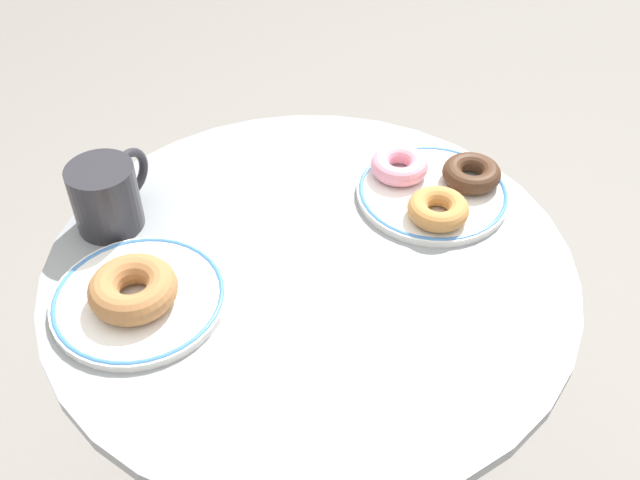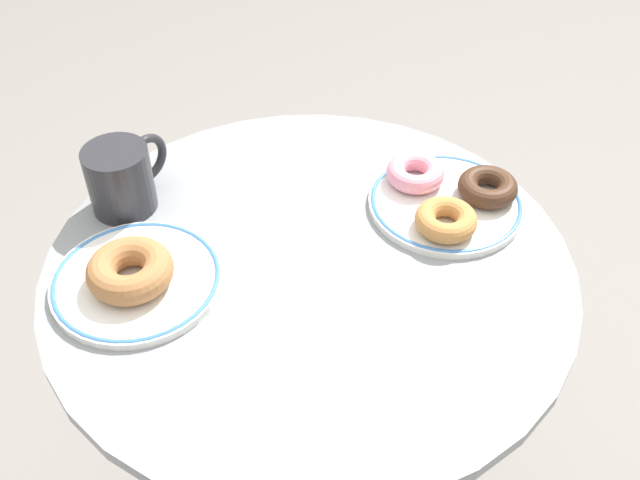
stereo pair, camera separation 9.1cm
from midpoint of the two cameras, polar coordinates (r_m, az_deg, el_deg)
name	(u,v)px [view 2 (the right image)]	position (r m, az deg, el deg)	size (l,w,h in m)	color
cafe_table	(311,386)	(1.12, 1.63, -11.30)	(0.66, 0.66, 0.75)	gray
plate_left	(137,280)	(0.91, -11.17, -3.21)	(0.21, 0.21, 0.01)	white
plate_right	(446,203)	(1.02, 12.16, 2.70)	(0.21, 0.21, 0.01)	white
donut_cinnamon	(130,270)	(0.89, -11.60, -2.45)	(0.10, 0.10, 0.04)	#A36B3D
donut_chocolate	(488,187)	(1.03, 15.25, 3.85)	(0.08, 0.08, 0.03)	#422819
donut_pink_frosted	(415,173)	(1.03, 9.86, 5.01)	(0.08, 0.08, 0.03)	pink
donut_old_fashioned	(446,220)	(0.97, 12.33, 1.40)	(0.08, 0.08, 0.03)	#BC7F42
coffee_mug	(122,178)	(1.00, -12.49, 4.59)	(0.12, 0.10, 0.09)	#28282D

